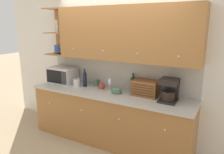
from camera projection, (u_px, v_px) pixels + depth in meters
The scene contains 15 objects.
ground_plane at pixel (118, 133), 4.23m from camera, with size 24.00×24.00×0.00m, color tan.
wall_back at pixel (119, 67), 3.95m from camera, with size 5.27×0.06×2.60m.
counter_unit at pixel (109, 117), 3.84m from camera, with size 2.89×0.68×0.92m.
backsplash_panel at pixel (118, 73), 3.94m from camera, with size 2.87×0.01×0.55m.
upper_cabinets at pixel (122, 34), 3.54m from camera, with size 2.87×0.38×0.88m.
microwave at pixel (63, 75), 4.31m from camera, with size 0.52×0.39×0.31m.
storage_canister at pixel (77, 82), 4.07m from camera, with size 0.13×0.13×0.15m.
second_wine_bottle at pixel (85, 78), 4.04m from camera, with size 0.07×0.07×0.34m.
mug at pixel (96, 83), 4.13m from camera, with size 0.09×0.08×0.10m.
mug_blue_second at pixel (102, 86), 3.92m from camera, with size 0.10×0.09×0.11m.
wine_glass at pixel (110, 82), 3.79m from camera, with size 0.07×0.07×0.23m.
bowl_stack_on_counter at pixel (117, 90), 3.68m from camera, with size 0.18×0.18×0.09m.
wine_bottle at pixel (133, 83), 3.75m from camera, with size 0.08×0.08×0.33m.
bread_box at pixel (146, 88), 3.53m from camera, with size 0.41×0.27×0.25m.
coffee_maker at pixel (169, 90), 3.26m from camera, with size 0.26×0.28×0.35m.
Camera 1 is at (1.77, -3.42, 2.06)m, focal length 35.00 mm.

